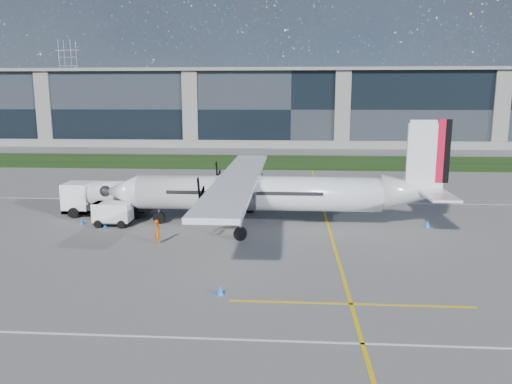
{
  "coord_description": "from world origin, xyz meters",
  "views": [
    {
      "loc": [
        -0.06,
        -29.14,
        9.94
      ],
      "look_at": [
        -2.64,
        8.37,
        2.77
      ],
      "focal_mm": 35.0,
      "sensor_mm": 36.0,
      "label": 1
    }
  ],
  "objects_px": {
    "safety_cone_nose_stbd": "(112,217)",
    "safety_cone_fwd": "(82,221)",
    "turboprop_aircraft": "(271,173)",
    "fuel_tanker_truck": "(103,198)",
    "safety_cone_portwing": "(220,290)",
    "ground_crew_person": "(158,230)",
    "safety_cone_nose_port": "(105,224)",
    "pylon_west": "(69,83)",
    "baggage_tug": "(113,214)",
    "safety_cone_tail": "(427,224)"
  },
  "relations": [
    {
      "from": "safety_cone_nose_stbd",
      "to": "safety_cone_fwd",
      "type": "relative_size",
      "value": 1.0
    },
    {
      "from": "safety_cone_tail",
      "to": "fuel_tanker_truck",
      "type": "bearing_deg",
      "value": 175.26
    },
    {
      "from": "turboprop_aircraft",
      "to": "fuel_tanker_truck",
      "type": "relative_size",
      "value": 3.5
    },
    {
      "from": "pylon_west",
      "to": "safety_cone_fwd",
      "type": "height_order",
      "value": "pylon_west"
    },
    {
      "from": "ground_crew_person",
      "to": "safety_cone_nose_stbd",
      "type": "relative_size",
      "value": 3.87
    },
    {
      "from": "fuel_tanker_truck",
      "to": "safety_cone_nose_port",
      "type": "height_order",
      "value": "fuel_tanker_truck"
    },
    {
      "from": "safety_cone_nose_stbd",
      "to": "safety_cone_portwing",
      "type": "xyz_separation_m",
      "value": [
        11.13,
        -15.18,
        0.0
      ]
    },
    {
      "from": "safety_cone_fwd",
      "to": "ground_crew_person",
      "type": "bearing_deg",
      "value": -33.27
    },
    {
      "from": "fuel_tanker_truck",
      "to": "safety_cone_nose_port",
      "type": "xyz_separation_m",
      "value": [
        1.56,
        -3.85,
        -1.24
      ]
    },
    {
      "from": "fuel_tanker_truck",
      "to": "safety_cone_nose_stbd",
      "type": "bearing_deg",
      "value": -49.01
    },
    {
      "from": "turboprop_aircraft",
      "to": "safety_cone_fwd",
      "type": "xyz_separation_m",
      "value": [
        -14.98,
        -0.6,
        -3.92
      ]
    },
    {
      "from": "safety_cone_fwd",
      "to": "safety_cone_portwing",
      "type": "bearing_deg",
      "value": -46.26
    },
    {
      "from": "ground_crew_person",
      "to": "safety_cone_nose_port",
      "type": "distance_m",
      "value": 6.76
    },
    {
      "from": "baggage_tug",
      "to": "safety_cone_nose_port",
      "type": "xyz_separation_m",
      "value": [
        -0.5,
        -0.51,
        -0.67
      ]
    },
    {
      "from": "safety_cone_tail",
      "to": "safety_cone_fwd",
      "type": "bearing_deg",
      "value": -178.07
    },
    {
      "from": "turboprop_aircraft",
      "to": "safety_cone_portwing",
      "type": "bearing_deg",
      "value": -98.13
    },
    {
      "from": "fuel_tanker_truck",
      "to": "safety_cone_nose_port",
      "type": "relative_size",
      "value": 15.88
    },
    {
      "from": "safety_cone_tail",
      "to": "safety_cone_fwd",
      "type": "height_order",
      "value": "same"
    },
    {
      "from": "baggage_tug",
      "to": "safety_cone_nose_port",
      "type": "bearing_deg",
      "value": -134.19
    },
    {
      "from": "fuel_tanker_truck",
      "to": "safety_cone_portwing",
      "type": "bearing_deg",
      "value": -53.32
    },
    {
      "from": "safety_cone_nose_port",
      "to": "safety_cone_fwd",
      "type": "xyz_separation_m",
      "value": [
        -2.11,
        0.73,
        0.0
      ]
    },
    {
      "from": "safety_cone_portwing",
      "to": "safety_cone_fwd",
      "type": "relative_size",
      "value": 1.0
    },
    {
      "from": "ground_crew_person",
      "to": "turboprop_aircraft",
      "type": "bearing_deg",
      "value": -67.91
    },
    {
      "from": "safety_cone_nose_port",
      "to": "turboprop_aircraft",
      "type": "bearing_deg",
      "value": 5.91
    },
    {
      "from": "safety_cone_tail",
      "to": "safety_cone_portwing",
      "type": "distance_m",
      "value": 20.25
    },
    {
      "from": "pylon_west",
      "to": "safety_cone_tail",
      "type": "xyz_separation_m",
      "value": [
        90.65,
        -140.79,
        -14.75
      ]
    },
    {
      "from": "ground_crew_person",
      "to": "safety_cone_nose_stbd",
      "type": "height_order",
      "value": "ground_crew_person"
    },
    {
      "from": "turboprop_aircraft",
      "to": "safety_cone_tail",
      "type": "xyz_separation_m",
      "value": [
        12.16,
        0.31,
        -3.92
      ]
    },
    {
      "from": "safety_cone_nose_port",
      "to": "safety_cone_tail",
      "type": "xyz_separation_m",
      "value": [
        25.03,
        1.64,
        0.0
      ]
    },
    {
      "from": "pylon_west",
      "to": "safety_cone_portwing",
      "type": "bearing_deg",
      "value": -63.78
    },
    {
      "from": "ground_crew_person",
      "to": "fuel_tanker_truck",
      "type": "bearing_deg",
      "value": 26.95
    },
    {
      "from": "turboprop_aircraft",
      "to": "ground_crew_person",
      "type": "distance_m",
      "value": 9.87
    },
    {
      "from": "safety_cone_nose_stbd",
      "to": "safety_cone_tail",
      "type": "distance_m",
      "value": 25.31
    },
    {
      "from": "pylon_west",
      "to": "fuel_tanker_truck",
      "type": "relative_size",
      "value": 3.78
    },
    {
      "from": "turboprop_aircraft",
      "to": "safety_cone_tail",
      "type": "relative_size",
      "value": 55.55
    },
    {
      "from": "safety_cone_nose_stbd",
      "to": "ground_crew_person",
      "type": "bearing_deg",
      "value": -49.38
    },
    {
      "from": "baggage_tug",
      "to": "ground_crew_person",
      "type": "relative_size",
      "value": 1.58
    },
    {
      "from": "baggage_tug",
      "to": "ground_crew_person",
      "type": "height_order",
      "value": "ground_crew_person"
    },
    {
      "from": "safety_cone_nose_port",
      "to": "safety_cone_nose_stbd",
      "type": "distance_m",
      "value": 2.38
    },
    {
      "from": "pylon_west",
      "to": "turboprop_aircraft",
      "type": "relative_size",
      "value": 1.08
    },
    {
      "from": "baggage_tug",
      "to": "ground_crew_person",
      "type": "bearing_deg",
      "value": -44.06
    },
    {
      "from": "safety_cone_portwing",
      "to": "safety_cone_nose_port",
      "type": "bearing_deg",
      "value": 130.25
    },
    {
      "from": "fuel_tanker_truck",
      "to": "safety_cone_nose_port",
      "type": "distance_m",
      "value": 4.33
    },
    {
      "from": "pylon_west",
      "to": "ground_crew_person",
      "type": "xyz_separation_m",
      "value": [
        70.92,
        -146.57,
        -14.03
      ]
    },
    {
      "from": "turboprop_aircraft",
      "to": "ground_crew_person",
      "type": "bearing_deg",
      "value": -144.17
    },
    {
      "from": "fuel_tanker_truck",
      "to": "turboprop_aircraft",
      "type": "bearing_deg",
      "value": -9.88
    },
    {
      "from": "pylon_west",
      "to": "baggage_tug",
      "type": "relative_size",
      "value": 9.83
    },
    {
      "from": "turboprop_aircraft",
      "to": "ground_crew_person",
      "type": "height_order",
      "value": "turboprop_aircraft"
    },
    {
      "from": "fuel_tanker_truck",
      "to": "safety_cone_nose_stbd",
      "type": "distance_m",
      "value": 2.32
    },
    {
      "from": "fuel_tanker_truck",
      "to": "safety_cone_portwing",
      "type": "height_order",
      "value": "fuel_tanker_truck"
    }
  ]
}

